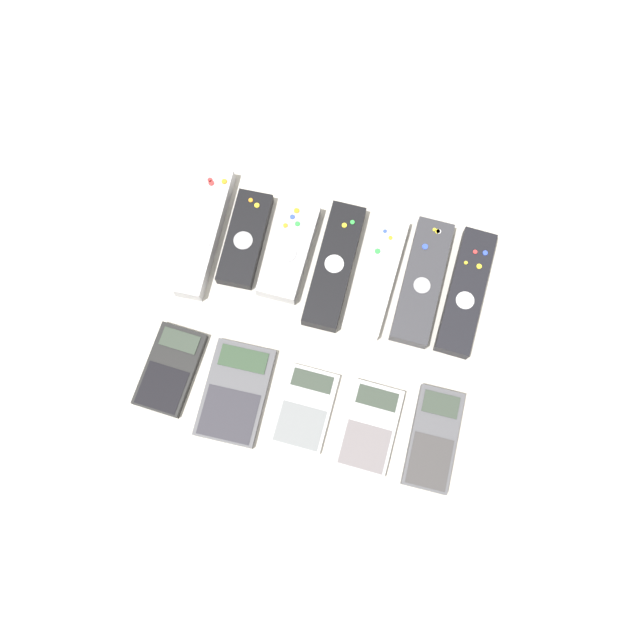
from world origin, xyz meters
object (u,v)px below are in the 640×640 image
Objects in this scene: remote_2 at (289,251)px; calculator_0 at (170,369)px; remote_4 at (376,275)px; remote_6 at (466,292)px; remote_5 at (422,282)px; remote_1 at (245,239)px; calculator_4 at (433,438)px; remote_0 at (205,233)px; calculator_3 at (370,427)px; remote_3 at (333,265)px; calculator_1 at (235,392)px; calculator_2 at (305,408)px.

calculator_0 is (-0.12, -0.22, -0.01)m from remote_2.
remote_6 reaches higher than remote_4.
remote_5 reaches higher than calculator_0.
remote_1 is 1.08× the size of calculator_4.
calculator_0 is at bearing -148.53° from remote_6.
remote_0 is at bearing -178.30° from remote_4.
remote_6 is at bearing -1.68° from remote_0.
remote_6 reaches higher than remote_1.
remote_1 is 0.34m from calculator_3.
remote_3 is at bearing -175.69° from remote_5.
remote_6 is 0.25m from calculator_3.
remote_3 is 1.36× the size of calculator_1.
remote_3 is 0.20m from remote_6.
remote_3 is at bearing -4.51° from remote_2.
remote_0 is 0.40m from remote_6.
remote_4 is at bearing 53.26° from calculator_1.
remote_4 is at bearing 42.45° from calculator_0.
calculator_0 is 0.20m from calculator_2.
remote_2 is 0.25m from calculator_0.
calculator_3 reaches higher than calculator_2.
remote_5 and remote_6 have the same top height.
remote_3 is 1.00× the size of remote_6.
remote_6 is at bearing 2.38° from remote_3.
remote_2 is 1.20× the size of calculator_0.
remote_5 is at bearing -2.68° from remote_1.
remote_4 is at bearing 76.84° from calculator_2.
remote_1 is 0.78× the size of remote_3.
remote_4 reaches higher than calculator_4.
remote_4 is 1.54× the size of calculator_3.
remote_4 is (0.27, -0.00, -0.00)m from remote_0.
remote_6 is at bearing 1.14° from remote_5.
remote_6 is at bearing 68.94° from calculator_3.
calculator_4 is at bearing -0.39° from calculator_1.
calculator_2 is 0.18m from calculator_4.
remote_6 is at bearing 50.71° from calculator_2.
calculator_2 is (-0.19, -0.22, -0.01)m from remote_6.
remote_4 is 1.65× the size of calculator_2.
remote_4 is at bearing 120.99° from calculator_4.
remote_3 is 0.14m from remote_5.
remote_0 is 0.31m from calculator_2.
remote_3 is at bearing -6.25° from remote_1.
remote_2 reaches higher than remote_5.
remote_4 is at bearing -174.68° from remote_6.
calculator_1 is 0.20m from calculator_3.
calculator_1 is at bearing -179.26° from calculator_4.
remote_4 is 1.34× the size of calculator_4.
calculator_0 is 0.39m from calculator_4.
calculator_1 is 0.10m from calculator_2.
remote_1 is 0.28m from remote_5.
remote_4 reaches higher than calculator_2.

